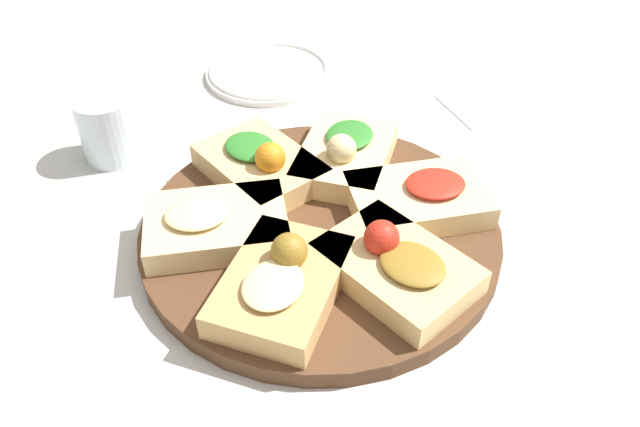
{
  "coord_description": "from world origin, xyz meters",
  "views": [
    {
      "loc": [
        -0.56,
        0.07,
        0.52
      ],
      "look_at": [
        0.0,
        0.0,
        0.04
      ],
      "focal_mm": 35.0,
      "sensor_mm": 36.0,
      "label": 1
    }
  ],
  "objects": [
    {
      "name": "ground_plane",
      "position": [
        0.0,
        0.0,
        0.0
      ],
      "size": [
        3.0,
        3.0,
        0.0
      ],
      "primitive_type": "plane",
      "color": "beige"
    },
    {
      "name": "water_glass",
      "position": [
        0.21,
        0.27,
        0.05
      ],
      "size": [
        0.08,
        0.08,
        0.09
      ],
      "primitive_type": "cylinder",
      "color": "silver",
      "rests_on": "ground_plane"
    },
    {
      "name": "plate_right",
      "position": [
        0.42,
        0.03,
        0.01
      ],
      "size": [
        0.22,
        0.22,
        0.02
      ],
      "color": "white",
      "rests_on": "ground_plane"
    },
    {
      "name": "focaccia_slice_3",
      "position": [
        0.11,
        -0.05,
        0.04
      ],
      "size": [
        0.19,
        0.17,
        0.06
      ],
      "color": "#E5C689",
      "rests_on": "serving_board"
    },
    {
      "name": "focaccia_slice_5",
      "position": [
        -0.01,
        0.12,
        0.04
      ],
      "size": [
        0.12,
        0.17,
        0.04
      ],
      "color": "#E5C689",
      "rests_on": "serving_board"
    },
    {
      "name": "serving_board",
      "position": [
        0.0,
        0.0,
        0.01
      ],
      "size": [
        0.43,
        0.43,
        0.02
      ],
      "primitive_type": "cylinder",
      "color": "#51331E",
      "rests_on": "ground_plane"
    },
    {
      "name": "focaccia_slice_2",
      "position": [
        0.01,
        -0.12,
        0.04
      ],
      "size": [
        0.13,
        0.17,
        0.04
      ],
      "color": "#E5C689",
      "rests_on": "serving_board"
    },
    {
      "name": "napkin_stack",
      "position": [
        0.27,
        -0.29,
        0.0
      ],
      "size": [
        0.13,
        0.12,
        0.0
      ],
      "primitive_type": "cube",
      "rotation": [
        0.0,
        0.0,
        0.26
      ],
      "color": "white",
      "rests_on": "ground_plane"
    },
    {
      "name": "focaccia_slice_1",
      "position": [
        -0.1,
        -0.07,
        0.04
      ],
      "size": [
        0.2,
        0.19,
        0.06
      ],
      "color": "#DBB775",
      "rests_on": "serving_board"
    },
    {
      "name": "focaccia_slice_0",
      "position": [
        -0.11,
        0.06,
        0.04
      ],
      "size": [
        0.2,
        0.17,
        0.06
      ],
      "color": "tan",
      "rests_on": "serving_board"
    },
    {
      "name": "focaccia_slice_4",
      "position": [
        0.1,
        0.06,
        0.04
      ],
      "size": [
        0.2,
        0.18,
        0.06
      ],
      "color": "#DBB775",
      "rests_on": "serving_board"
    }
  ]
}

